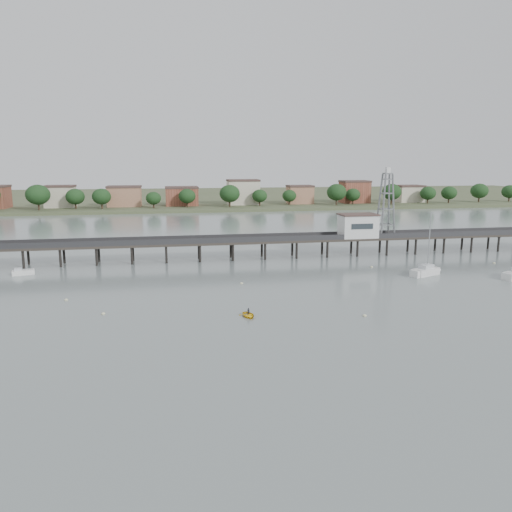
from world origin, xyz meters
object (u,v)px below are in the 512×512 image
(pier, at_px, (248,241))
(yellow_dinghy, at_px, (248,317))
(white_tender, at_px, (23,272))
(sailboat_c, at_px, (430,271))
(lattice_tower, at_px, (386,205))

(pier, relative_size, yellow_dinghy, 49.93)
(pier, relative_size, white_tender, 36.47)
(sailboat_c, relative_size, yellow_dinghy, 4.10)
(yellow_dinghy, bearing_deg, pier, 71.26)
(sailboat_c, distance_m, white_tender, 75.93)
(white_tender, xyz_separation_m, yellow_dinghy, (37.24, -32.54, -0.46))
(pier, height_order, yellow_dinghy, pier)
(lattice_tower, xyz_separation_m, yellow_dinghy, (-38.06, -40.61, -11.10))
(lattice_tower, distance_m, white_tender, 76.48)
(yellow_dinghy, bearing_deg, lattice_tower, 37.29)
(pier, bearing_deg, lattice_tower, 0.00)
(pier, relative_size, lattice_tower, 9.68)
(sailboat_c, distance_m, yellow_dinghy, 42.26)
(pier, xyz_separation_m, lattice_tower, (31.50, 0.00, 7.31))
(pier, height_order, sailboat_c, sailboat_c)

